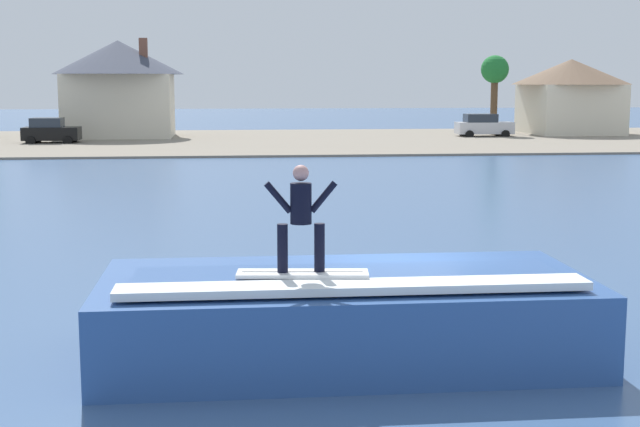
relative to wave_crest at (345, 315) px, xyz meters
The scene contains 10 objects.
ground_plane 1.98m from the wave_crest, 52.47° to the left, with size 260.00×260.00×0.00m, color #3B5A85.
wave_crest is the anchor object (origin of this frame).
surfboard 1.23m from the wave_crest, 141.10° to the right, with size 2.02×0.70×0.06m.
surfer 1.97m from the wave_crest, 142.23° to the right, with size 1.10×0.32×1.61m.
shoreline_bank 51.66m from the wave_crest, 88.75° to the left, with size 120.00×27.40×0.13m.
car_near_shore 52.04m from the wave_crest, 105.63° to the left, with size 3.81×2.30×1.86m.
car_far_shore 57.28m from the wave_crest, 71.70° to the left, with size 4.36×2.08×1.86m.
house_with_chimney 57.26m from the wave_crest, 100.05° to the left, with size 9.87×9.87×7.56m.
house_gabled_white 62.87m from the wave_crest, 65.57° to the left, with size 9.53×9.53×6.14m.
tree_short_bushy 59.79m from the wave_crest, 71.03° to the left, with size 2.21×2.21×6.41m.
Camera 1 is at (-2.94, -15.18, 4.37)m, focal length 50.30 mm.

